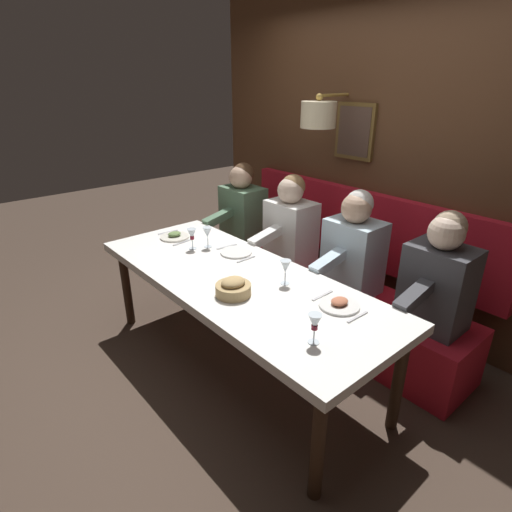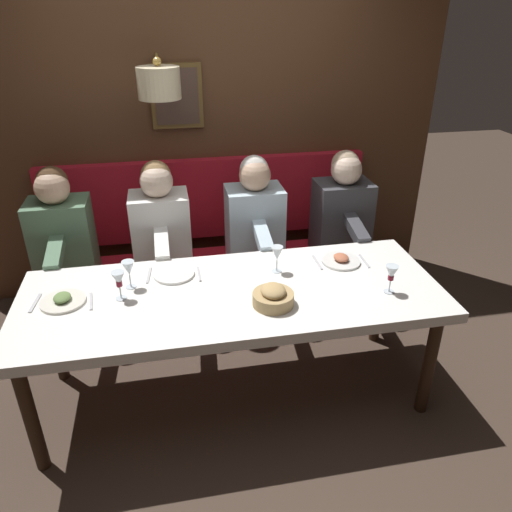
# 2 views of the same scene
# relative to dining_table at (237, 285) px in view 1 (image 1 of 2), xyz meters

# --- Properties ---
(ground_plane) EXTENTS (12.00, 12.00, 0.00)m
(ground_plane) POSITION_rel_dining_table_xyz_m (0.00, 0.00, -0.67)
(ground_plane) COLOR #423328
(dining_table) EXTENTS (0.90, 2.34, 0.74)m
(dining_table) POSITION_rel_dining_table_xyz_m (0.00, 0.00, 0.00)
(dining_table) COLOR white
(dining_table) RESTS_ON ground_plane
(banquette_bench) EXTENTS (0.52, 2.54, 0.45)m
(banquette_bench) POSITION_rel_dining_table_xyz_m (0.89, 0.00, -0.45)
(banquette_bench) COLOR red
(banquette_bench) RESTS_ON ground_plane
(back_wall_panel) EXTENTS (0.59, 3.74, 2.90)m
(back_wall_panel) POSITION_rel_dining_table_xyz_m (1.46, 0.00, 0.69)
(back_wall_panel) COLOR #51331E
(back_wall_panel) RESTS_ON ground_plane
(diner_nearest) EXTENTS (0.60, 0.40, 0.79)m
(diner_nearest) POSITION_rel_dining_table_xyz_m (0.88, -0.96, 0.14)
(diner_nearest) COLOR #3D3D42
(diner_nearest) RESTS_ON banquette_bench
(diner_near) EXTENTS (0.60, 0.40, 0.79)m
(diner_near) POSITION_rel_dining_table_xyz_m (0.88, -0.29, 0.14)
(diner_near) COLOR silver
(diner_near) RESTS_ON banquette_bench
(diner_middle) EXTENTS (0.60, 0.40, 0.79)m
(diner_middle) POSITION_rel_dining_table_xyz_m (0.88, 0.37, 0.14)
(diner_middle) COLOR white
(diner_middle) RESTS_ON banquette_bench
(diner_far) EXTENTS (0.60, 0.40, 0.79)m
(diner_far) POSITION_rel_dining_table_xyz_m (0.88, 1.03, 0.14)
(diner_far) COLOR #567A5B
(diner_far) RESTS_ON banquette_bench
(place_setting_0) EXTENTS (0.24, 0.32, 0.05)m
(place_setting_0) POSITION_rel_dining_table_xyz_m (0.05, 0.90, 0.08)
(place_setting_0) COLOR silver
(place_setting_0) RESTS_ON dining_table
(place_setting_1) EXTENTS (0.24, 0.31, 0.05)m
(place_setting_1) POSITION_rel_dining_table_xyz_m (0.21, -0.71, 0.08)
(place_setting_1) COLOR silver
(place_setting_1) RESTS_ON dining_table
(place_setting_2) EXTENTS (0.24, 0.32, 0.01)m
(place_setting_2) POSITION_rel_dining_table_xyz_m (0.24, 0.31, 0.07)
(place_setting_2) COLOR white
(place_setting_2) RESTS_ON dining_table
(wine_glass_0) EXTENTS (0.07, 0.07, 0.16)m
(wine_glass_0) POSITION_rel_dining_table_xyz_m (-0.17, -0.85, 0.18)
(wine_glass_0) COLOR silver
(wine_glass_0) RESTS_ON dining_table
(wine_glass_1) EXTENTS (0.07, 0.07, 0.16)m
(wine_glass_1) POSITION_rel_dining_table_xyz_m (0.17, -0.29, 0.18)
(wine_glass_1) COLOR silver
(wine_glass_1) RESTS_ON dining_table
(wine_glass_2) EXTENTS (0.07, 0.07, 0.16)m
(wine_glass_2) POSITION_rel_dining_table_xyz_m (0.04, 0.60, 0.18)
(wine_glass_2) COLOR silver
(wine_glass_2) RESTS_ON dining_table
(wine_glass_3) EXTENTS (0.07, 0.07, 0.16)m
(wine_glass_3) POSITION_rel_dining_table_xyz_m (0.15, 0.55, 0.18)
(wine_glass_3) COLOR silver
(wine_glass_3) RESTS_ON dining_table
(bread_bowl) EXTENTS (0.22, 0.22, 0.12)m
(bread_bowl) POSITION_rel_dining_table_xyz_m (-0.18, -0.19, 0.11)
(bread_bowl) COLOR tan
(bread_bowl) RESTS_ON dining_table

